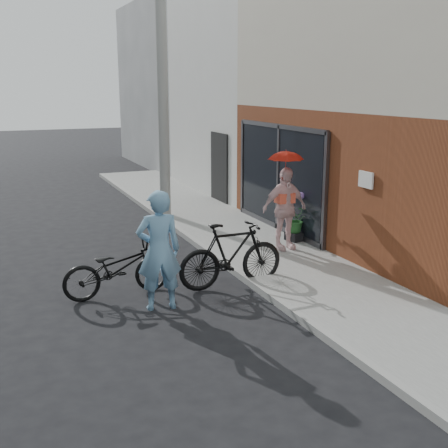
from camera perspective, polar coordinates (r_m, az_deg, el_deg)
ground at (r=9.46m, az=-1.28°, el=-7.87°), size 80.00×80.00×0.00m
sidewalk at (r=11.99m, az=4.45°, el=-2.85°), size 2.20×24.00×0.12m
curb at (r=11.52m, az=-0.68°, el=-3.51°), size 0.12×24.00×0.12m
plaster_building at (r=20.09m, az=8.39°, el=13.74°), size 8.00×6.00×7.00m
east_building_far at (r=26.32m, az=0.18°, el=13.89°), size 8.00×8.00×7.00m
utility_pole at (r=14.81m, az=-6.27°, el=13.80°), size 0.28×0.28×7.00m
officer at (r=8.92m, az=-6.62°, el=-2.69°), size 0.76×0.54×1.95m
bike_left at (r=9.72m, az=-10.77°, el=-4.44°), size 1.90×0.76×0.98m
bike_right at (r=9.95m, az=0.75°, el=-3.14°), size 1.97×0.57×1.18m
kimono_woman at (r=11.84m, az=6.17°, el=1.56°), size 1.04×0.46×1.75m
parasol at (r=11.64m, az=6.32°, el=7.24°), size 0.70×0.70×0.61m
planter at (r=12.70m, az=7.24°, el=-1.24°), size 0.42×0.42×0.19m
potted_plant at (r=12.61m, az=7.30°, el=0.49°), size 0.54×0.47×0.60m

